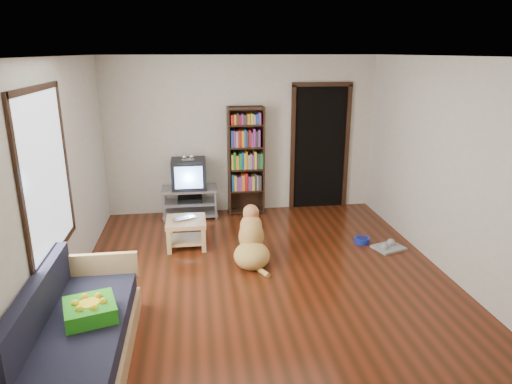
{
  "coord_description": "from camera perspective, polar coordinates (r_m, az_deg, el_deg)",
  "views": [
    {
      "loc": [
        -0.79,
        -5.02,
        2.65
      ],
      "look_at": [
        -0.02,
        0.58,
        0.9
      ],
      "focal_mm": 32.0,
      "sensor_mm": 36.0,
      "label": 1
    }
  ],
  "objects": [
    {
      "name": "dog",
      "position": [
        5.97,
        -0.56,
        -6.29
      ],
      "size": [
        0.51,
        0.92,
        0.75
      ],
      "color": "tan",
      "rests_on": "ground"
    },
    {
      "name": "tv_stand",
      "position": [
        7.66,
        -8.25,
        -1.13
      ],
      "size": [
        0.9,
        0.45,
        0.5
      ],
      "color": "#99999E",
      "rests_on": "ground"
    },
    {
      "name": "wall_back",
      "position": [
        7.69,
        -1.81,
        7.05
      ],
      "size": [
        4.5,
        0.0,
        4.5
      ],
      "primitive_type": "plane",
      "rotation": [
        1.57,
        0.0,
        0.0
      ],
      "color": "beige",
      "rests_on": "ground"
    },
    {
      "name": "bookshelf",
      "position": [
        7.6,
        -1.29,
        4.63
      ],
      "size": [
        0.6,
        0.3,
        1.8
      ],
      "color": "black",
      "rests_on": "ground"
    },
    {
      "name": "crt_tv",
      "position": [
        7.54,
        -8.4,
        2.35
      ],
      "size": [
        0.55,
        0.52,
        0.58
      ],
      "color": "black",
      "rests_on": "tv_stand"
    },
    {
      "name": "window",
      "position": [
        4.89,
        -24.77,
        1.96
      ],
      "size": [
        0.03,
        1.46,
        1.7
      ],
      "color": "white",
      "rests_on": "wall_left"
    },
    {
      "name": "ground",
      "position": [
        5.74,
        1.0,
        -10.35
      ],
      "size": [
        5.0,
        5.0,
        0.0
      ],
      "primitive_type": "plane",
      "color": "#531E0E",
      "rests_on": "ground"
    },
    {
      "name": "green_cushion",
      "position": [
        4.36,
        -20.03,
        -13.7
      ],
      "size": [
        0.53,
        0.53,
        0.14
      ],
      "primitive_type": "cube",
      "rotation": [
        0.0,
        0.0,
        0.29
      ],
      "color": "green",
      "rests_on": "sofa"
    },
    {
      "name": "wall_right",
      "position": [
        6.03,
        22.76,
        2.87
      ],
      "size": [
        0.0,
        5.0,
        5.0
      ],
      "primitive_type": "plane",
      "rotation": [
        1.57,
        0.0,
        -1.57
      ],
      "color": "beige",
      "rests_on": "ground"
    },
    {
      "name": "coffee_table",
      "position": [
        6.5,
        -8.72,
        -4.42
      ],
      "size": [
        0.55,
        0.55,
        0.4
      ],
      "color": "tan",
      "rests_on": "ground"
    },
    {
      "name": "dog_bowl",
      "position": [
        6.8,
        13.09,
        -5.88
      ],
      "size": [
        0.22,
        0.22,
        0.08
      ],
      "primitive_type": "cylinder",
      "color": "navy",
      "rests_on": "ground"
    },
    {
      "name": "doorway",
      "position": [
        7.95,
        7.99,
        5.91
      ],
      "size": [
        1.03,
        0.05,
        2.19
      ],
      "color": "black",
      "rests_on": "wall_back"
    },
    {
      "name": "sofa",
      "position": [
        4.49,
        -21.37,
        -16.3
      ],
      "size": [
        0.8,
        1.8,
        0.8
      ],
      "color": "tan",
      "rests_on": "ground"
    },
    {
      "name": "ceiling",
      "position": [
        5.09,
        1.16,
        16.61
      ],
      "size": [
        5.0,
        5.0,
        0.0
      ],
      "primitive_type": "plane",
      "rotation": [
        3.14,
        0.0,
        0.0
      ],
      "color": "white",
      "rests_on": "ground"
    },
    {
      "name": "laptop",
      "position": [
        6.42,
        -8.77,
        -3.41
      ],
      "size": [
        0.39,
        0.34,
        0.03
      ],
      "primitive_type": "imported",
      "rotation": [
        0.0,
        0.0,
        0.45
      ],
      "color": "silver",
      "rests_on": "coffee_table"
    },
    {
      "name": "wall_left",
      "position": [
        5.4,
        -23.22,
        1.29
      ],
      "size": [
        0.0,
        5.0,
        5.0
      ],
      "primitive_type": "plane",
      "rotation": [
        1.57,
        0.0,
        1.57
      ],
      "color": "beige",
      "rests_on": "ground"
    },
    {
      "name": "wall_front",
      "position": [
        2.97,
        8.61,
        -10.08
      ],
      "size": [
        4.5,
        0.0,
        4.5
      ],
      "primitive_type": "plane",
      "rotation": [
        -1.57,
        0.0,
        0.0
      ],
      "color": "beige",
      "rests_on": "ground"
    },
    {
      "name": "grey_rag",
      "position": [
        6.71,
        16.24,
        -6.69
      ],
      "size": [
        0.48,
        0.43,
        0.03
      ],
      "primitive_type": "cube",
      "rotation": [
        0.0,
        0.0,
        0.33
      ],
      "color": "gray",
      "rests_on": "ground"
    }
  ]
}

